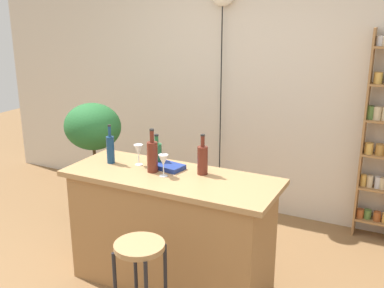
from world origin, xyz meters
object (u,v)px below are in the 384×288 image
bar_stool (140,271)px  wine_glass_left (138,150)px  plant_stool (98,206)px  potted_plant (93,134)px  wine_glass_center (163,161)px  spice_shelf (382,136)px  bottle_olive_oil (110,149)px  bottle_soda_blue (203,159)px  cookbook (169,167)px  bottle_vinegar (152,156)px  bottle_wine_red (157,153)px

bar_stool → wine_glass_left: bearing=122.7°
wine_glass_left → bar_stool: bearing=-57.3°
plant_stool → potted_plant: potted_plant is taller
wine_glass_center → spice_shelf: bearing=49.2°
spice_shelf → bottle_olive_oil: 2.37m
wine_glass_left → wine_glass_center: 0.32m
potted_plant → wine_glass_center: 1.25m
wine_glass_center → plant_stool: bearing=151.9°
bottle_soda_blue → wine_glass_left: 0.53m
plant_stool → wine_glass_center: (1.10, -0.59, 0.82)m
bar_stool → potted_plant: bearing=136.7°
bar_stool → bottle_soda_blue: 0.94m
potted_plant → cookbook: 1.15m
plant_stool → wine_glass_left: (0.81, -0.46, 0.82)m
bottle_vinegar → wine_glass_center: bottle_vinegar is taller
bottle_wine_red → cookbook: (0.14, -0.05, -0.07)m
bar_stool → bottle_wine_red: size_ratio=2.90×
bar_stool → bottle_wine_red: (-0.36, 0.83, 0.47)m
bottle_soda_blue → wine_glass_left: size_ratio=1.85×
bottle_vinegar → bottle_wine_red: 0.17m
bar_stool → bottle_wine_red: bottle_wine_red is taller
bar_stool → plant_stool: 1.80m
bottle_vinegar → wine_glass_center: size_ratio=2.01×
bar_stool → bottle_wine_red: 1.02m
bottle_vinegar → bottle_wine_red: bottle_vinegar is taller
bottle_olive_oil → wine_glass_left: bottle_olive_oil is taller
spice_shelf → potted_plant: (-2.44, -0.96, -0.05)m
potted_plant → bottle_olive_oil: potted_plant is taller
bar_stool → wine_glass_left: size_ratio=4.31×
potted_plant → bottle_soda_blue: bearing=-17.5°
bottle_wine_red → wine_glass_left: 0.14m
bar_stool → potted_plant: 1.82m
plant_stool → potted_plant: size_ratio=0.48×
bar_stool → bottle_vinegar: (-0.31, 0.67, 0.51)m
spice_shelf → bar_stool: bearing=-117.9°
bar_stool → plant_stool: bar_stool is taller
bottle_vinegar → wine_glass_left: 0.20m
bottle_olive_oil → bottle_soda_blue: 0.76m
potted_plant → bottle_vinegar: (0.98, -0.54, 0.09)m
potted_plant → cookbook: (1.07, -0.44, -0.02)m
bottle_soda_blue → bar_stool: bearing=-93.2°
cookbook → bottle_wine_red: bearing=170.3°
potted_plant → bottle_wine_red: bearing=-22.7°
bar_stool → wine_glass_center: wine_glass_center is taller
bottle_soda_blue → bottle_vinegar: bearing=-161.0°
potted_plant → bottle_olive_oil: (0.58, -0.52, 0.08)m
wine_glass_left → plant_stool: bearing=150.3°
spice_shelf → bottle_vinegar: (-1.46, -1.50, 0.04)m
spice_shelf → potted_plant: spice_shelf is taller
potted_plant → wine_glass_left: (0.81, -0.46, 0.08)m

